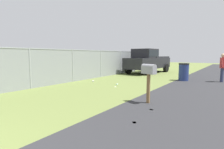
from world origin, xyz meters
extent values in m
cube|color=brown|center=(6.05, -1.36, 0.48)|extent=(0.09, 0.09, 0.97)
cube|color=gray|center=(6.05, -1.36, 1.08)|extent=(0.36, 0.54, 0.22)
cylinder|color=gray|center=(6.05, -1.36, 1.19)|extent=(0.36, 0.54, 0.20)
cube|color=red|center=(6.16, -1.36, 1.15)|extent=(0.02, 0.04, 0.18)
cube|color=black|center=(15.55, 2.63, 0.88)|extent=(5.44, 2.32, 0.90)
cube|color=black|center=(14.92, 2.69, 1.71)|extent=(1.95, 1.85, 0.76)
cube|color=black|center=(14.92, 2.69, 1.71)|extent=(1.90, 1.88, 0.53)
cube|color=black|center=(16.63, 1.68, 1.39)|extent=(2.75, 0.33, 0.12)
cube|color=black|center=(16.79, 3.36, 1.39)|extent=(2.75, 0.33, 0.12)
cylinder|color=black|center=(13.73, 1.88, 0.38)|extent=(0.78, 0.33, 0.76)
cylinder|color=black|center=(13.90, 3.71, 0.38)|extent=(0.78, 0.33, 0.76)
cylinder|color=black|center=(17.20, 1.55, 0.38)|extent=(0.78, 0.33, 0.76)
cylinder|color=black|center=(17.37, 3.38, 0.38)|extent=(0.78, 0.33, 0.76)
cylinder|color=navy|center=(12.19, -1.11, 0.50)|extent=(0.59, 0.59, 1.00)
cylinder|color=black|center=(12.19, -1.11, 1.04)|extent=(0.61, 0.61, 0.08)
cylinder|color=#2D3351|center=(12.88, -3.12, 0.41)|extent=(0.14, 0.14, 0.82)
cylinder|color=#2D3351|center=(12.74, -3.09, 0.41)|extent=(0.14, 0.14, 0.82)
cylinder|color=#B23333|center=(12.81, -3.11, 1.13)|extent=(0.30, 0.30, 0.62)
sphere|color=tan|center=(12.81, -3.11, 1.55)|extent=(0.22, 0.22, 0.22)
cylinder|color=#B23333|center=(13.00, -3.14, 1.16)|extent=(0.09, 0.17, 0.56)
cylinder|color=#B23333|center=(12.61, -3.07, 1.16)|extent=(0.09, 0.17, 0.56)
cylinder|color=#9EA3A8|center=(5.35, 4.23, 0.95)|extent=(0.07, 0.07, 1.91)
cylinder|color=#9EA3A8|center=(8.04, 4.23, 0.95)|extent=(0.07, 0.07, 1.91)
cylinder|color=#9EA3A8|center=(10.73, 4.23, 0.95)|extent=(0.07, 0.07, 1.91)
cylinder|color=#9EA3A8|center=(13.42, 4.23, 0.95)|extent=(0.07, 0.07, 1.91)
cylinder|color=#9EA3A8|center=(16.11, 4.23, 0.95)|extent=(0.07, 0.07, 1.91)
cube|color=#9EA3A8|center=(8.04, 4.23, 1.88)|extent=(16.13, 0.04, 0.04)
cube|color=gray|center=(8.04, 4.23, 0.95)|extent=(16.13, 0.01, 1.91)
cube|color=silver|center=(4.24, -1.78, 0.00)|extent=(0.15, 0.14, 0.01)
cylinder|color=#B2D8BF|center=(8.49, 1.42, 0.04)|extent=(0.23, 0.12, 0.07)
cube|color=silver|center=(7.98, 1.18, 0.00)|extent=(0.15, 0.14, 0.01)
cube|color=silver|center=(5.41, -1.73, 0.00)|extent=(0.11, 0.13, 0.01)
cylinder|color=white|center=(8.63, 3.18, 0.04)|extent=(0.12, 0.13, 0.08)
camera|label=1|loc=(0.57, -3.63, 1.58)|focal=28.83mm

